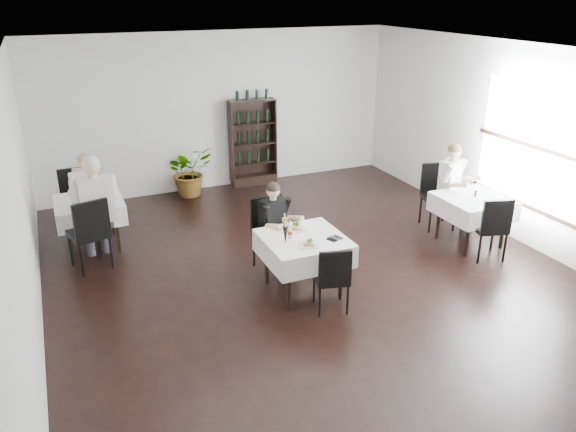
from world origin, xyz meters
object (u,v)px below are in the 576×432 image
(main_table, at_px, (304,248))
(diner_main, at_px, (277,221))
(wine_shelf, at_px, (253,144))
(potted_tree, at_px, (190,171))

(main_table, bearing_deg, diner_main, 98.58)
(diner_main, bearing_deg, main_table, -81.42)
(wine_shelf, relative_size, potted_tree, 1.83)
(main_table, bearing_deg, potted_tree, 95.94)
(wine_shelf, bearing_deg, main_table, -101.78)
(potted_tree, bearing_deg, main_table, -84.06)
(wine_shelf, bearing_deg, diner_main, -105.33)
(main_table, height_order, diner_main, diner_main)
(wine_shelf, xyz_separation_m, diner_main, (-1.00, -3.65, -0.09))
(diner_main, bearing_deg, wine_shelf, 74.67)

